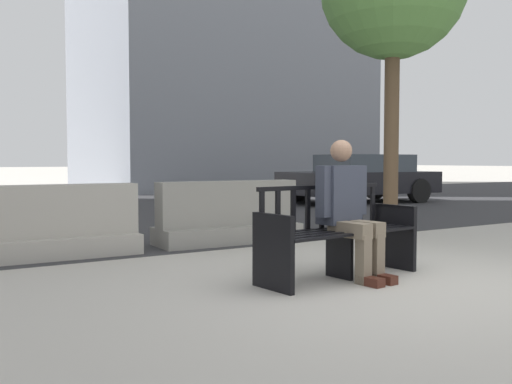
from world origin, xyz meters
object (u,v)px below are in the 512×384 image
at_px(street_bench, 337,236).
at_px(jersey_barrier_left, 50,228).
at_px(seated_person, 347,206).
at_px(jersey_barrier_centre, 229,218).
at_px(car_sedan_mid, 361,178).

xyz_separation_m(street_bench, jersey_barrier_left, (-2.08, 2.62, -0.06)).
xyz_separation_m(seated_person, jersey_barrier_centre, (0.18, 2.63, -0.35)).
distance_m(street_bench, jersey_barrier_centre, 2.59).
xyz_separation_m(seated_person, jersey_barrier_left, (-2.15, 2.66, -0.35)).
relative_size(jersey_barrier_centre, car_sedan_mid, 0.48).
relative_size(street_bench, jersey_barrier_centre, 0.86).
bearing_deg(street_bench, car_sedan_mid, 46.52).
relative_size(jersey_barrier_left, car_sedan_mid, 0.48).
bearing_deg(street_bench, seated_person, -34.37).
relative_size(seated_person, jersey_barrier_centre, 0.65).
xyz_separation_m(street_bench, jersey_barrier_centre, (0.25, 2.58, -0.06)).
height_order(jersey_barrier_centre, jersey_barrier_left, same).
xyz_separation_m(jersey_barrier_centre, jersey_barrier_left, (-2.33, 0.04, 0.00)).
distance_m(street_bench, jersey_barrier_left, 3.34).
bearing_deg(car_sedan_mid, street_bench, -133.48).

